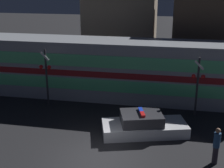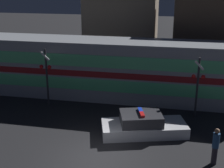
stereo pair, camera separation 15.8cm
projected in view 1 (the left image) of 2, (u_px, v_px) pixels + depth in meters
name	position (u px, v px, depth m)	size (l,w,h in m)	color
ground_plane	(97.00, 159.00, 14.21)	(120.00, 120.00, 0.00)	black
train	(87.00, 68.00, 21.60)	(23.30, 2.98, 3.97)	#999EA5
police_car	(144.00, 125.00, 16.48)	(4.77, 2.99, 1.29)	silver
pedestrian	(216.00, 146.00, 13.62)	(0.29, 0.29, 1.74)	#2D2833
crossing_signal_near	(198.00, 83.00, 18.05)	(0.78, 0.32, 3.61)	#2D2D33
crossing_signal_far	(46.00, 74.00, 19.66)	(0.78, 0.32, 3.73)	#2D2D33
building_left	(121.00, 32.00, 27.79)	(6.04, 4.64, 6.65)	#726656
building_center	(223.00, 34.00, 24.86)	(8.07, 4.04, 7.28)	brown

